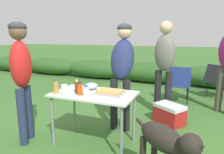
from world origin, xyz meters
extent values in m
plane|color=#3D6B2D|center=(0.00, 0.00, 0.00)|extent=(60.00, 60.00, 0.00)
ellipsoid|color=#2D5623|center=(-6.00, 4.16, 0.33)|extent=(2.40, 0.90, 0.65)
ellipsoid|color=#2D5623|center=(-4.00, 4.16, 0.33)|extent=(2.40, 0.90, 0.65)
ellipsoid|color=#2D5623|center=(-2.00, 4.16, 0.33)|extent=(2.40, 0.90, 0.65)
ellipsoid|color=#2D5623|center=(0.00, 4.16, 0.33)|extent=(2.40, 0.90, 0.65)
ellipsoid|color=#2D5623|center=(2.00, 4.16, 0.33)|extent=(2.40, 0.90, 0.65)
cube|color=silver|center=(0.00, 0.00, 0.73)|extent=(1.10, 0.64, 0.02)
cylinder|color=gray|center=(-0.49, -0.27, 0.36)|extent=(0.04, 0.04, 0.71)
cylinder|color=gray|center=(0.49, -0.27, 0.36)|extent=(0.04, 0.04, 0.71)
cylinder|color=gray|center=(-0.49, 0.27, 0.36)|extent=(0.04, 0.04, 0.71)
cylinder|color=gray|center=(0.49, 0.27, 0.36)|extent=(0.04, 0.04, 0.71)
cube|color=#9E9EA3|center=(0.22, 0.04, 0.75)|extent=(0.36, 0.25, 0.02)
cube|color=tan|center=(0.22, 0.04, 0.78)|extent=(0.32, 0.21, 0.04)
cylinder|color=white|center=(-0.37, 0.03, 0.75)|extent=(0.21, 0.21, 0.03)
ellipsoid|color=#99B2CC|center=(-0.12, 0.16, 0.79)|extent=(0.19, 0.19, 0.09)
cylinder|color=white|center=(-0.30, -0.23, 0.81)|extent=(0.08, 0.08, 0.14)
cylinder|color=#B2893D|center=(-0.46, -0.20, 0.82)|extent=(0.07, 0.07, 0.17)
cylinder|color=#4C4C4C|center=(-0.46, -0.20, 0.92)|extent=(0.06, 0.06, 0.03)
cylinder|color=brown|center=(-0.20, -0.09, 0.82)|extent=(0.06, 0.06, 0.16)
cone|color=gold|center=(-0.20, -0.09, 0.92)|extent=(0.05, 0.05, 0.04)
cylinder|color=silver|center=(-0.03, -0.16, 0.80)|extent=(0.07, 0.07, 0.12)
cone|color=#194793|center=(-0.03, -0.16, 0.88)|extent=(0.06, 0.06, 0.03)
cylinder|color=#CC4214|center=(-0.13, -0.14, 0.81)|extent=(0.07, 0.07, 0.15)
cone|color=black|center=(-0.13, -0.14, 0.91)|extent=(0.06, 0.06, 0.04)
cylinder|color=black|center=(0.07, 0.55, 0.41)|extent=(0.12, 0.12, 0.82)
cylinder|color=black|center=(0.28, 0.57, 0.41)|extent=(0.12, 0.12, 0.82)
ellipsoid|color=navy|center=(0.17, 0.68, 1.13)|extent=(0.41, 0.53, 0.72)
sphere|color=#DBAD89|center=(0.16, 0.81, 1.56)|extent=(0.23, 0.23, 0.23)
ellipsoid|color=#333338|center=(0.16, 0.81, 1.62)|extent=(0.24, 0.24, 0.14)
cylinder|color=#4C473D|center=(1.74, 2.07, 0.43)|extent=(0.13, 0.13, 0.87)
cylinder|color=#232D4C|center=(-0.91, -0.38, 0.40)|extent=(0.11, 0.11, 0.79)
cylinder|color=#232D4C|center=(-0.98, -0.19, 0.40)|extent=(0.11, 0.11, 0.79)
ellipsoid|color=red|center=(-0.94, -0.29, 1.11)|extent=(0.36, 0.42, 0.64)
sphere|color=brown|center=(-0.94, -0.29, 1.54)|extent=(0.22, 0.22, 0.22)
ellipsoid|color=#333338|center=(-0.94, -0.29, 1.60)|extent=(0.23, 0.23, 0.13)
cylinder|color=black|center=(0.61, 1.54, 0.42)|extent=(0.13, 0.13, 0.84)
cylinder|color=black|center=(0.81, 1.47, 0.42)|extent=(0.13, 0.13, 0.84)
ellipsoid|color=slate|center=(0.71, 1.50, 1.19)|extent=(0.47, 0.40, 0.68)
sphere|color=#DBAD89|center=(0.71, 1.50, 1.64)|extent=(0.23, 0.23, 0.23)
ellipsoid|color=#28231E|center=(0.98, -0.56, 0.57)|extent=(0.56, 0.51, 0.23)
sphere|color=#28231E|center=(1.23, -0.75, 0.65)|extent=(0.18, 0.18, 0.18)
cone|color=#28231E|center=(1.28, -0.80, 0.68)|extent=(0.16, 0.16, 0.13)
cylinder|color=#28231E|center=(0.75, -0.37, 0.58)|extent=(0.16, 0.13, 0.09)
cube|color=navy|center=(0.95, 2.45, 0.39)|extent=(0.48, 0.48, 0.03)
cube|color=navy|center=(0.97, 2.17, 0.61)|extent=(0.47, 0.18, 0.44)
cylinder|color=black|center=(0.76, 2.24, 0.19)|extent=(0.02, 0.02, 0.38)
cylinder|color=black|center=(1.16, 2.26, 0.19)|extent=(0.02, 0.02, 0.38)
cylinder|color=black|center=(0.74, 2.64, 0.19)|extent=(0.02, 0.02, 0.38)
cylinder|color=black|center=(1.14, 2.66, 0.19)|extent=(0.02, 0.02, 0.38)
cylinder|color=black|center=(0.72, 2.44, 0.56)|extent=(0.04, 0.41, 0.02)
cylinder|color=black|center=(1.18, 2.46, 0.56)|extent=(0.04, 0.41, 0.02)
cube|color=#232328|center=(1.88, 3.09, 0.39)|extent=(0.65, 0.65, 0.03)
cube|color=#232328|center=(1.70, 2.87, 0.61)|extent=(0.46, 0.41, 0.44)
cylinder|color=black|center=(1.60, 3.06, 0.19)|extent=(0.02, 0.02, 0.38)
cylinder|color=black|center=(1.91, 2.81, 0.19)|extent=(0.02, 0.02, 0.38)
cylinder|color=black|center=(1.85, 3.37, 0.19)|extent=(0.02, 0.02, 0.38)
cylinder|color=black|center=(1.70, 3.24, 0.56)|extent=(0.28, 0.34, 0.02)
cube|color=#B21E1E|center=(0.89, 1.09, 0.14)|extent=(0.58, 0.53, 0.28)
cube|color=silver|center=(0.89, 1.09, 0.31)|extent=(0.58, 0.53, 0.06)
camera|label=1|loc=(1.18, -2.29, 1.48)|focal=32.00mm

